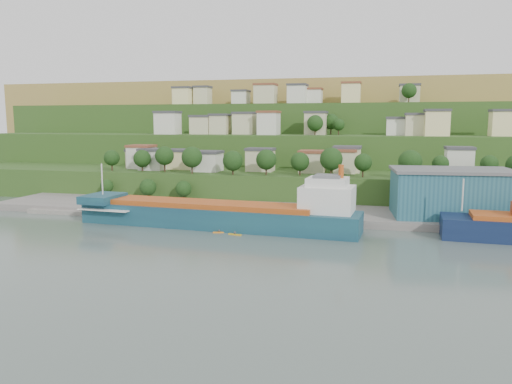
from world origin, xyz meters
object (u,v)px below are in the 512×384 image
(warehouse, at_px, (451,193))
(kayak_orange, at_px, (219,232))
(cargo_ship_near, at_px, (225,216))
(caravan, at_px, (119,203))

(warehouse, relative_size, kayak_orange, 10.63)
(cargo_ship_near, height_order, kayak_orange, cargo_ship_near)
(cargo_ship_near, distance_m, warehouse, 60.53)
(cargo_ship_near, height_order, caravan, cargo_ship_near)
(cargo_ship_near, relative_size, warehouse, 2.29)
(cargo_ship_near, distance_m, caravan, 41.98)
(caravan, bearing_deg, cargo_ship_near, -44.09)
(caravan, xyz_separation_m, kayak_orange, (39.39, -21.57, -2.23))
(warehouse, height_order, kayak_orange, warehouse)
(caravan, bearing_deg, warehouse, -20.21)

